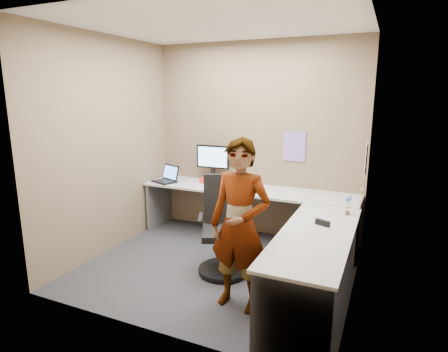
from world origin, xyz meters
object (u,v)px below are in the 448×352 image
at_px(monitor, 213,159).
at_px(person, 240,226).
at_px(desk, 264,215).
at_px(office_chair, 224,234).

distance_m(monitor, person, 2.11).
height_order(desk, monitor, monitor).
bearing_deg(monitor, desk, -37.58).
relative_size(desk, office_chair, 2.76).
distance_m(desk, monitor, 1.37).
height_order(monitor, person, person).
height_order(office_chair, person, person).
distance_m(office_chair, person, 0.83).
bearing_deg(desk, monitor, 143.88).
distance_m(desk, office_chair, 0.55).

